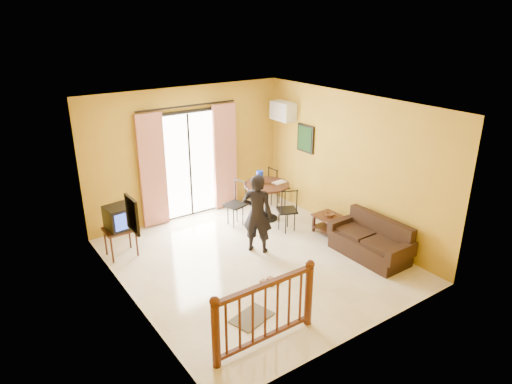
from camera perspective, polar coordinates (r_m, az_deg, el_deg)
ground at (r=8.32m, az=-0.11°, el=-8.55°), size 5.00×5.00×0.00m
room_shell at (r=7.61m, az=-0.12°, el=2.62°), size 5.00×5.00×5.00m
balcony_door at (r=9.78m, az=-8.27°, el=3.50°), size 2.25×0.14×2.46m
tv_table at (r=8.63m, az=-16.65°, el=-4.83°), size 0.55×0.46×0.55m
television at (r=8.51m, az=-16.66°, el=-3.03°), size 0.52×0.48×0.43m
picture_left at (r=6.57m, az=-15.22°, el=-2.75°), size 0.05×0.42×0.52m
dining_table at (r=9.68m, az=1.34°, el=0.11°), size 0.97×0.97×0.80m
water_jug at (r=9.60m, az=0.48°, el=1.86°), size 0.15×0.15×0.28m
serving_tray at (r=9.69m, az=2.93°, el=1.22°), size 0.29×0.20×0.02m
dining_chairs at (r=9.88m, az=1.36°, el=-3.47°), size 1.80×1.59×0.95m
air_conditioner at (r=10.22m, az=3.37°, el=10.06°), size 0.31×0.60×0.40m
botanical_print at (r=9.92m, az=6.20°, el=6.66°), size 0.05×0.50×0.60m
coffee_table at (r=9.21m, az=9.72°, el=-3.98°), size 0.48×0.86×0.38m
bowl at (r=9.23m, az=9.22°, el=-2.83°), size 0.23×0.23×0.06m
sofa at (r=8.61m, az=14.23°, el=-6.11°), size 0.72×1.52×0.73m
standing_person at (r=8.31m, az=0.17°, el=-2.72°), size 0.63×0.65×1.51m
stair_balustrade at (r=6.15m, az=1.17°, el=-14.32°), size 1.63×0.13×1.04m
doormat at (r=6.92m, az=-0.54°, el=-15.41°), size 0.68×0.54×0.02m
sandals at (r=7.70m, az=1.86°, el=-11.13°), size 0.31×0.27×0.03m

